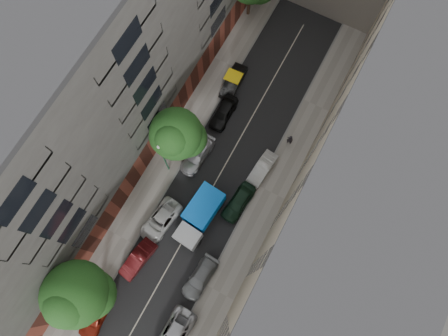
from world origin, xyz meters
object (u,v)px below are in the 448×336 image
Objects in this scene: car_left_4 at (224,112)px; car_left_5 at (233,82)px; car_right_2 at (239,202)px; car_left_1 at (138,259)px; car_left_3 at (197,155)px; pedestrian at (290,140)px; tarp_truck at (199,216)px; car_left_2 at (161,220)px; tree_near at (76,296)px; lamp_post at (163,156)px; car_left_0 at (96,315)px; car_right_3 at (262,169)px; car_right_1 at (200,278)px; tree_mid at (177,136)px; car_right_0 at (174,336)px.

car_left_4 is 0.98× the size of car_left_5.
car_left_1 is at bearing -116.14° from car_right_2.
pedestrian is at bearing 41.15° from car_left_3.
tarp_truck is 1.45× the size of car_left_4.
tree_near is (-1.70, -8.81, 5.19)m from car_left_2.
car_left_1 is at bearing -77.17° from lamp_post.
car_left_0 is (-3.99, -12.35, -0.79)m from tarp_truck.
car_left_2 is at bearing -118.38° from car_right_3.
car_left_2 is at bearing 98.54° from car_left_1.
car_left_0 is 0.64× the size of lamp_post.
pedestrian is (8.28, 23.74, 0.28)m from car_left_0.
tree_near is 1.27× the size of lamp_post.
car_right_2 is at bearing 49.22° from car_left_2.
car_left_5 is 1.00× the size of car_right_2.
car_left_3 is at bearing -92.02° from car_left_4.
pedestrian is (1.66, 8.27, 0.28)m from car_right_2.
tarp_truck is at bearing -54.62° from car_left_3.
pedestrian is (7.55, 17.67, 0.33)m from car_left_1.
car_left_2 is 7.60m from car_left_3.
car_left_4 is at bearing 84.32° from car_left_0.
car_right_3 is at bearing 63.55° from car_left_2.
car_right_1 is 1.09× the size of car_right_3.
car_left_4 reaches higher than car_right_1.
tarp_truck is 1.51× the size of car_right_3.
pedestrian reaches higher than car_right_1.
car_left_3 is 0.69× the size of lamp_post.
car_right_2 is 16.74m from tree_near.
tree_mid is at bearing -158.24° from car_right_3.
car_right_2 reaches higher than car_right_1.
car_left_4 is 0.63× the size of lamp_post.
car_right_1 is at bearing 81.24° from pedestrian.
car_right_3 reaches higher than car_left_2.
tarp_truck is 11.48m from car_left_4.
car_left_3 is 6.49m from car_right_2.
lamp_post is 13.25m from pedestrian.
car_left_3 is 1.09× the size of car_left_4.
car_right_3 is (0.34, 12.32, 0.03)m from car_right_1.
tree_near is (-8.10, -0.36, 5.14)m from car_right_0.
tree_near is at bearing -108.13° from car_right_3.
car_left_0 is 25.15m from pedestrian.
tree_mid reaches higher than car_right_1.
car_left_4 is at bearing 75.36° from lamp_post.
car_left_4 reaches higher than car_right_3.
pedestrian reaches higher than car_left_2.
car_right_1 is at bearing -52.21° from tree_mid.
car_left_1 is at bearing -82.20° from car_left_2.
tree_near is (-1.70, -4.60, 5.16)m from car_left_1.
car_right_1 is at bearing -17.95° from car_left_2.
car_right_2 is 0.51× the size of tree_near.
tarp_truck is at bearing 123.72° from car_right_1.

